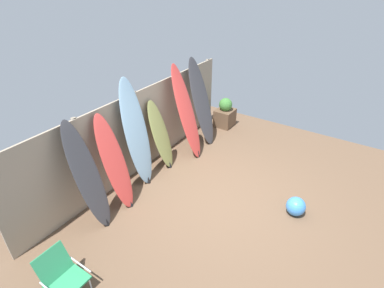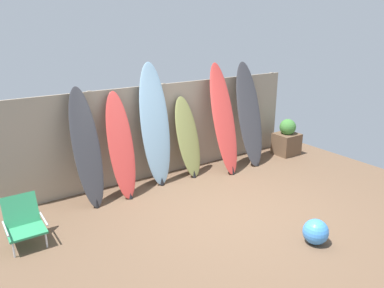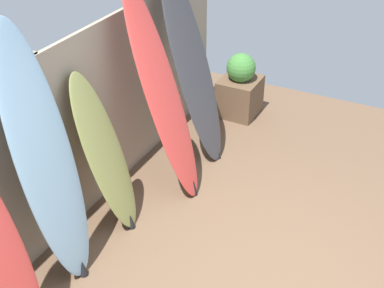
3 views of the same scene
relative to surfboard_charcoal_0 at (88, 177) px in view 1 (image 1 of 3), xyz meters
name	(u,v)px [view 1 (image 1 of 3)]	position (x,y,z in m)	size (l,w,h in m)	color
ground	(219,198)	(1.72, -1.59, -0.95)	(7.68, 7.68, 0.00)	brown
fence_back	(139,132)	(1.72, 0.42, -0.05)	(6.08, 0.11, 1.80)	gray
surfboard_charcoal_0	(88,177)	(0.00, 0.00, 0.00)	(0.45, 0.65, 1.93)	#38383D
surfboard_red_1	(115,163)	(0.60, 0.00, -0.06)	(0.50, 0.72, 1.80)	#D13D38
surfboard_skyblue_2	(137,134)	(1.33, 0.11, 0.16)	(0.57, 0.50, 2.25)	#8CB7D6
surfboard_olive_3	(161,136)	(2.04, 0.09, -0.19)	(0.55, 0.57, 1.55)	olive
surfboard_red_4	(187,113)	(2.76, -0.11, 0.12)	(0.54, 0.82, 2.16)	#D13D38
surfboard_charcoal_5	(202,103)	(3.49, -0.05, 0.11)	(0.64, 0.82, 2.13)	#38383D
beach_chair	(61,274)	(-1.18, -0.70, -0.63)	(0.50, 0.56, 0.64)	silver
planter_box	(225,114)	(4.58, -0.18, -0.59)	(0.52, 0.48, 0.83)	brown
beach_ball	(296,206)	(2.12, -2.96, -0.78)	(0.35, 0.35, 0.35)	#3F8CE5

